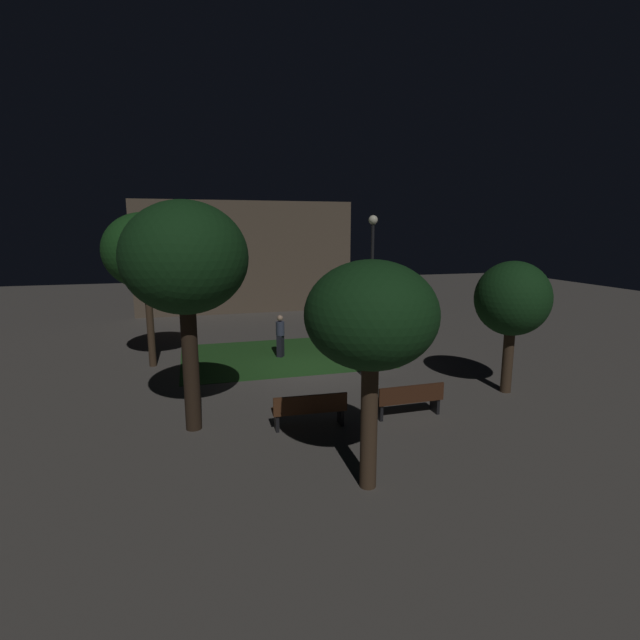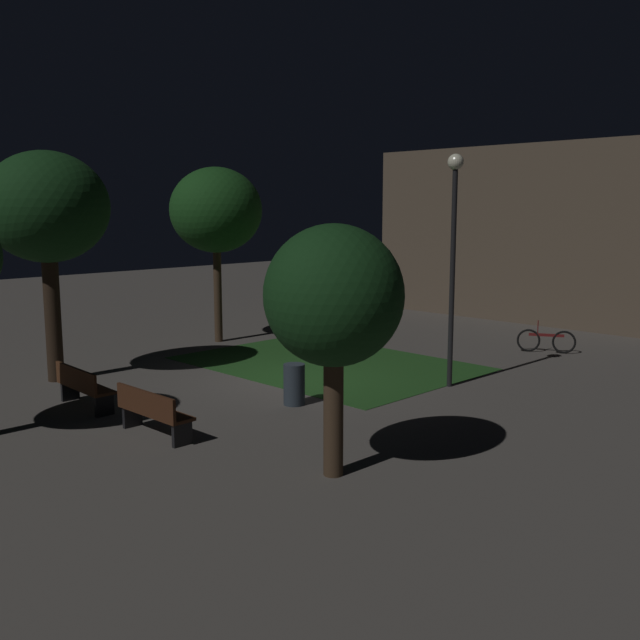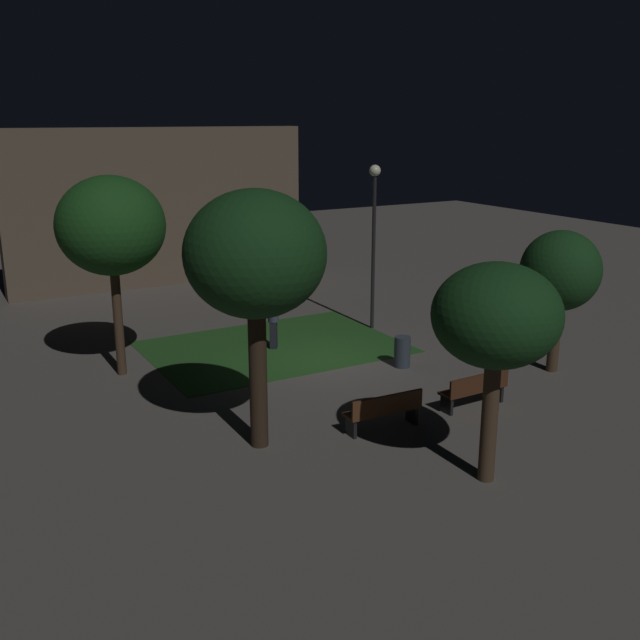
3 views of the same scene
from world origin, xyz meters
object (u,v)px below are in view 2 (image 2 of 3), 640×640
(tree_back_left, at_px, (334,298))
(trash_bin, at_px, (294,384))
(bicycle, at_px, (546,341))
(tree_right_canopy, at_px, (47,209))
(bench_path_side, at_px, (152,411))
(tree_tall_center, at_px, (216,211))
(bench_near_trees, at_px, (83,386))
(lamp_post_near_wall, at_px, (454,234))
(pedestrian, at_px, (324,332))

(tree_back_left, bearing_deg, trash_bin, 145.40)
(trash_bin, bearing_deg, bicycle, 82.93)
(tree_right_canopy, distance_m, tree_back_left, 9.08)
(tree_back_left, relative_size, bicycle, 2.64)
(bench_path_side, xyz_separation_m, tree_tall_center, (-6.71, 6.58, 3.54))
(bench_near_trees, distance_m, bicycle, 12.78)
(tree_right_canopy, distance_m, lamp_post_near_wall, 9.39)
(tree_tall_center, bearing_deg, bicycle, 34.65)
(bench_path_side, xyz_separation_m, bicycle, (1.35, 12.14, -0.14))
(tree_back_left, xyz_separation_m, trash_bin, (-3.38, 2.33, -2.34))
(bench_path_side, bearing_deg, bicycle, 83.67)
(trash_bin, bearing_deg, tree_back_left, -34.60)
(tree_back_left, distance_m, pedestrian, 8.26)
(lamp_post_near_wall, distance_m, bicycle, 6.14)
(tree_tall_center, distance_m, bicycle, 10.46)
(tree_right_canopy, xyz_separation_m, tree_back_left, (8.99, 0.26, -1.30))
(tree_tall_center, height_order, lamp_post_near_wall, tree_tall_center)
(tree_tall_center, bearing_deg, trash_bin, -25.34)
(lamp_post_near_wall, bearing_deg, bench_path_side, -103.53)
(lamp_post_near_wall, relative_size, trash_bin, 6.07)
(bicycle, bearing_deg, pedestrian, -121.88)
(tree_back_left, bearing_deg, lamp_post_near_wall, 108.24)
(tree_right_canopy, distance_m, pedestrian, 7.44)
(lamp_post_near_wall, relative_size, bicycle, 3.60)
(bench_near_trees, distance_m, pedestrian, 6.60)
(trash_bin, height_order, pedestrian, pedestrian)
(pedestrian, bearing_deg, bench_path_side, -72.09)
(tree_right_canopy, bearing_deg, trash_bin, 24.77)
(tree_tall_center, height_order, bicycle, tree_tall_center)
(tree_tall_center, xyz_separation_m, lamp_post_near_wall, (8.37, 0.33, -0.50))
(bench_path_side, bearing_deg, trash_bin, 85.70)
(trash_bin, bearing_deg, tree_right_canopy, -155.23)
(bench_near_trees, relative_size, bench_path_side, 1.01)
(bench_path_side, distance_m, tree_tall_center, 10.04)
(tree_tall_center, height_order, trash_bin, tree_tall_center)
(trash_bin, bearing_deg, pedestrian, 125.82)
(tree_right_canopy, height_order, tree_tall_center, tree_right_canopy)
(trash_bin, bearing_deg, lamp_post_near_wall, 68.66)
(tree_tall_center, bearing_deg, bench_near_trees, -58.24)
(bicycle, bearing_deg, trash_bin, -97.07)
(bench_path_side, bearing_deg, tree_tall_center, 135.56)
(bench_near_trees, xyz_separation_m, trash_bin, (2.88, 3.28, -0.04))
(bench_near_trees, distance_m, tree_tall_center, 8.51)
(tree_back_left, bearing_deg, tree_tall_center, 151.44)
(bench_near_trees, distance_m, bench_path_side, 2.64)
(trash_bin, bearing_deg, tree_tall_center, 154.66)
(bench_path_side, bearing_deg, pedestrian, 107.91)
(tree_right_canopy, distance_m, bicycle, 13.78)
(bench_near_trees, bearing_deg, lamp_post_near_wall, 58.09)
(pedestrian, bearing_deg, tree_tall_center, 179.87)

